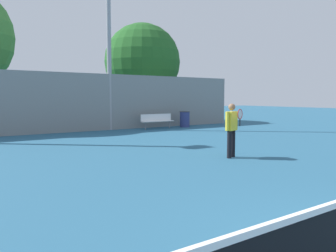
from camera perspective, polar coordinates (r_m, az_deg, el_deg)
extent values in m
cylinder|color=black|center=(10.21, 10.64, -3.18)|extent=(0.14, 0.14, 0.85)
cylinder|color=black|center=(10.41, 11.24, -3.03)|extent=(0.14, 0.14, 0.85)
cube|color=yellow|center=(10.23, 11.01, 0.87)|extent=(0.46, 0.32, 0.58)
cylinder|color=yellow|center=(10.01, 10.31, 0.83)|extent=(0.10, 0.10, 0.57)
cylinder|color=yellow|center=(10.46, 11.67, 0.99)|extent=(0.10, 0.10, 0.57)
sphere|color=#8E6647|center=(10.21, 11.05, 3.26)|extent=(0.21, 0.21, 0.21)
cylinder|color=black|center=(10.11, 12.41, 0.59)|extent=(0.03, 0.03, 0.22)
torus|color=red|center=(10.09, 12.43, 2.03)|extent=(0.31, 0.12, 0.31)
cylinder|color=silver|center=(10.09, 12.43, 2.03)|extent=(0.26, 0.09, 0.27)
cube|color=white|center=(19.32, -1.81, 0.84)|extent=(2.09, 0.40, 0.04)
cylinder|color=gray|center=(18.92, -3.95, 0.03)|extent=(0.06, 0.06, 0.43)
cylinder|color=gray|center=(19.79, 0.25, 0.26)|extent=(0.06, 0.06, 0.43)
cube|color=white|center=(19.46, -2.09, 1.52)|extent=(2.09, 0.04, 0.40)
cylinder|color=#939399|center=(19.41, -10.30, 17.12)|extent=(0.25, 0.25, 11.90)
cylinder|color=navy|center=(20.43, 2.93, 1.13)|extent=(0.61, 0.61, 0.94)
cylinder|color=#333338|center=(20.41, 2.94, 2.50)|extent=(0.64, 0.64, 0.04)
cube|color=gray|center=(17.79, -20.41, 3.82)|extent=(24.49, 0.06, 3.17)
cylinder|color=brown|center=(25.08, -4.42, 3.35)|extent=(0.46, 0.46, 2.25)
sphere|color=#235B23|center=(25.21, -4.47, 11.09)|extent=(5.69, 5.69, 5.69)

